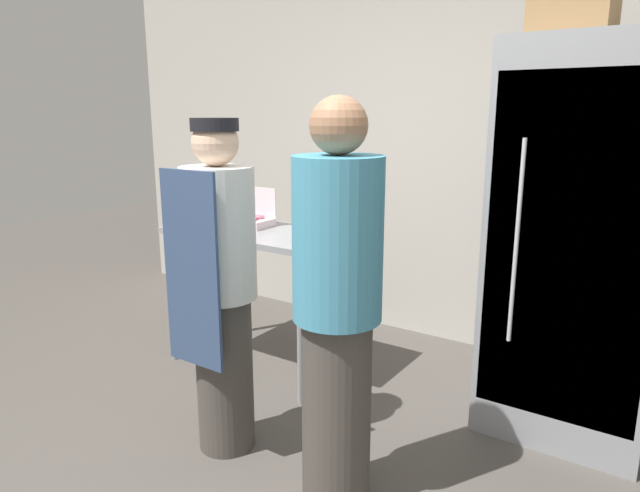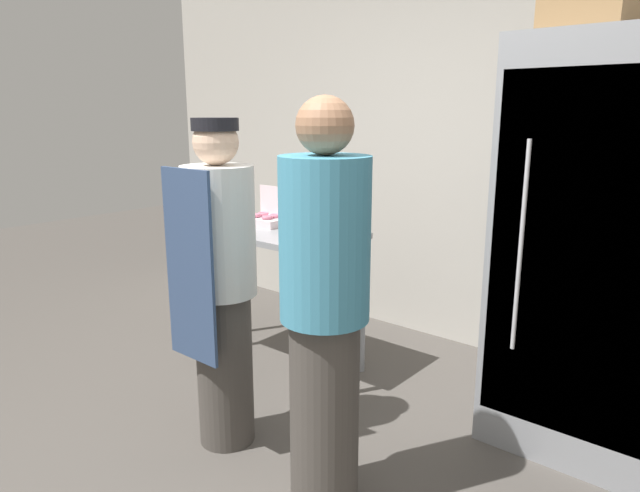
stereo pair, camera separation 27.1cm
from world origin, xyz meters
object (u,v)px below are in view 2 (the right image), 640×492
object	(u,v)px
refrigerator	(595,250)
blender_pitcher	(240,198)
person_baker	(221,282)
cardboard_storage_box	(590,0)
person_customer	(325,308)
donut_box	(266,218)

from	to	relation	value
refrigerator	blender_pitcher	bearing A→B (deg)	-174.01
refrigerator	person_baker	size ratio (longest dim) A/B	1.23
cardboard_storage_box	person_customer	size ratio (longest dim) A/B	0.22
refrigerator	person_customer	bearing A→B (deg)	-119.53
person_customer	refrigerator	bearing A→B (deg)	60.47
refrigerator	cardboard_storage_box	xyz separation A→B (m)	(-0.14, 0.02, 1.13)
donut_box	cardboard_storage_box	size ratio (longest dim) A/B	0.79
person_baker	person_customer	world-z (taller)	person_customer
cardboard_storage_box	person_customer	bearing A→B (deg)	-113.81
person_baker	person_customer	bearing A→B (deg)	-2.09
person_baker	blender_pitcher	bearing A→B (deg)	133.58
cardboard_storage_box	person_customer	xyz separation A→B (m)	(-0.53, -1.21, -1.25)
blender_pitcher	person_customer	distance (m)	1.83
donut_box	person_customer	distance (m)	1.53
person_baker	refrigerator	bearing A→B (deg)	41.17
refrigerator	person_baker	xyz separation A→B (m)	(-1.34, -1.17, -0.15)
blender_pitcher	person_baker	distance (m)	1.31
donut_box	person_customer	world-z (taller)	person_customer
refrigerator	cardboard_storage_box	bearing A→B (deg)	173.76
donut_box	cardboard_storage_box	bearing A→B (deg)	9.87
donut_box	person_baker	world-z (taller)	person_baker
person_customer	blender_pitcher	bearing A→B (deg)	148.26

